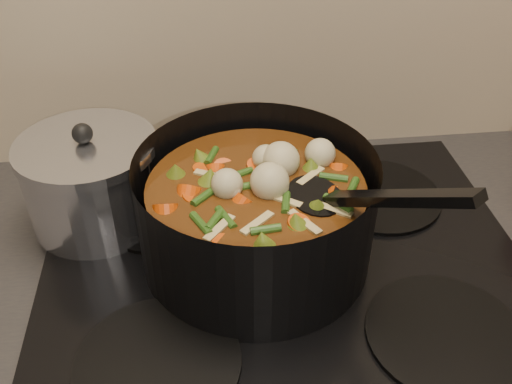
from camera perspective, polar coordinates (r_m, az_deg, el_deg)
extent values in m
cube|color=black|center=(0.77, 2.96, -9.88)|extent=(2.64, 0.64, 0.05)
cube|color=black|center=(0.74, 3.04, -8.03)|extent=(0.62, 0.54, 0.02)
cylinder|color=black|center=(0.64, -9.80, -16.44)|extent=(0.18, 0.18, 0.01)
cylinder|color=black|center=(0.69, 18.46, -13.39)|extent=(0.18, 0.18, 0.01)
cylinder|color=black|center=(0.83, -9.40, -1.85)|extent=(0.18, 0.18, 0.01)
cylinder|color=black|center=(0.86, 12.24, -0.30)|extent=(0.18, 0.18, 0.01)
cylinder|color=black|center=(0.70, 0.00, -1.87)|extent=(0.38, 0.38, 0.15)
cylinder|color=black|center=(0.75, 0.00, -5.91)|extent=(0.29, 0.29, 0.01)
cylinder|color=#4D280D|center=(0.71, 0.00, -2.62)|extent=(0.27, 0.27, 0.10)
cylinder|color=#E1520A|center=(0.69, 3.23, 0.63)|extent=(0.03, 0.03, 0.03)
cylinder|color=#E1520A|center=(0.73, 2.91, 3.16)|extent=(0.04, 0.04, 0.03)
cylinder|color=#E1520A|center=(0.76, -2.46, 4.66)|extent=(0.04, 0.04, 0.03)
cylinder|color=#E1520A|center=(0.70, -4.19, 1.31)|extent=(0.03, 0.04, 0.03)
cylinder|color=#E1520A|center=(0.65, -6.38, -1.91)|extent=(0.04, 0.04, 0.03)
cylinder|color=#E1520A|center=(0.65, -0.44, -1.61)|extent=(0.04, 0.04, 0.03)
cylinder|color=#E1520A|center=(0.65, 4.28, -2.25)|extent=(0.04, 0.04, 0.03)
cylinder|color=#E1520A|center=(0.70, 8.23, 0.83)|extent=(0.03, 0.03, 0.03)
cylinder|color=#E1520A|center=(0.72, 2.41, 2.55)|extent=(0.04, 0.04, 0.03)
cylinder|color=#E1520A|center=(0.75, -1.94, 4.10)|extent=(0.04, 0.04, 0.03)
cylinder|color=#E1520A|center=(0.70, -2.99, 1.11)|extent=(0.03, 0.03, 0.03)
cylinder|color=#E1520A|center=(0.66, -5.27, -1.38)|extent=(0.04, 0.04, 0.03)
sphere|color=#BFB687|center=(0.68, 5.11, 1.64)|extent=(0.04, 0.04, 0.04)
sphere|color=#BFB687|center=(0.73, -0.82, 4.08)|extent=(0.04, 0.04, 0.04)
sphere|color=#BFB687|center=(0.67, -5.13, 0.60)|extent=(0.04, 0.04, 0.04)
sphere|color=#BFB687|center=(0.63, 1.56, -1.83)|extent=(0.04, 0.04, 0.04)
sphere|color=#BFB687|center=(0.69, 4.78, 2.27)|extent=(0.04, 0.04, 0.04)
cone|color=olive|center=(0.63, -5.39, -2.16)|extent=(0.04, 0.04, 0.03)
cone|color=olive|center=(0.62, 3.52, -3.09)|extent=(0.04, 0.04, 0.03)
cone|color=olive|center=(0.69, 6.81, 1.63)|extent=(0.04, 0.04, 0.03)
cone|color=olive|center=(0.75, 0.86, 4.69)|extent=(0.04, 0.04, 0.03)
cone|color=olive|center=(0.71, -6.11, 2.62)|extent=(0.04, 0.04, 0.03)
cone|color=olive|center=(0.63, -5.12, -2.34)|extent=(0.04, 0.04, 0.03)
cone|color=olive|center=(0.62, 3.88, -2.96)|extent=(0.04, 0.04, 0.03)
cylinder|color=#305117|center=(0.71, 2.14, 2.51)|extent=(0.01, 0.04, 0.01)
cylinder|color=#305117|center=(0.76, -1.37, 5.19)|extent=(0.04, 0.03, 0.01)
cylinder|color=#305117|center=(0.72, -5.49, 2.88)|extent=(0.04, 0.02, 0.01)
cylinder|color=#305117|center=(0.67, -5.24, 0.02)|extent=(0.03, 0.04, 0.01)
cylinder|color=#305117|center=(0.65, -1.90, -1.23)|extent=(0.03, 0.04, 0.01)
cylinder|color=#305117|center=(0.61, 2.95, -4.52)|extent=(0.04, 0.02, 0.01)
cylinder|color=#305117|center=(0.66, 6.47, -0.98)|extent=(0.04, 0.03, 0.01)
cylinder|color=#305117|center=(0.70, 4.79, 1.94)|extent=(0.01, 0.04, 0.01)
cylinder|color=#305117|center=(0.71, 1.29, 2.77)|extent=(0.04, 0.03, 0.01)
cylinder|color=#305117|center=(0.76, -3.31, 4.85)|extent=(0.04, 0.02, 0.01)
cylinder|color=#305117|center=(0.70, -6.36, 1.97)|extent=(0.02, 0.04, 0.01)
cylinder|color=#305117|center=(0.66, -4.79, -0.80)|extent=(0.03, 0.04, 0.01)
cylinder|color=#305117|center=(0.65, -0.93, -1.47)|extent=(0.04, 0.02, 0.01)
cylinder|color=#305117|center=(0.62, 5.14, -3.80)|extent=(0.04, 0.03, 0.01)
cube|color=tan|center=(0.71, -5.16, 2.40)|extent=(0.04, 0.01, 0.00)
cube|color=tan|center=(0.64, -4.62, -1.91)|extent=(0.02, 0.04, 0.00)
cube|color=tan|center=(0.63, 3.00, -2.70)|extent=(0.04, 0.03, 0.00)
cube|color=tan|center=(0.69, 5.91, 1.36)|extent=(0.04, 0.04, 0.00)
cube|color=tan|center=(0.74, 0.75, 4.06)|extent=(0.03, 0.04, 0.00)
cube|color=tan|center=(0.71, -5.32, 2.23)|extent=(0.04, 0.02, 0.00)
cube|color=tan|center=(0.64, -4.38, -2.06)|extent=(0.01, 0.04, 0.00)
ellipsoid|color=black|center=(0.67, 5.91, -0.47)|extent=(0.08, 0.09, 0.01)
cube|color=black|center=(0.59, 13.75, -0.62)|extent=(0.12, 0.15, 0.11)
cylinder|color=silver|center=(0.81, -15.95, 0.62)|extent=(0.18, 0.18, 0.11)
cylinder|color=silver|center=(0.77, -16.72, 4.35)|extent=(0.18, 0.18, 0.01)
sphere|color=black|center=(0.76, -16.98, 5.61)|extent=(0.03, 0.03, 0.03)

